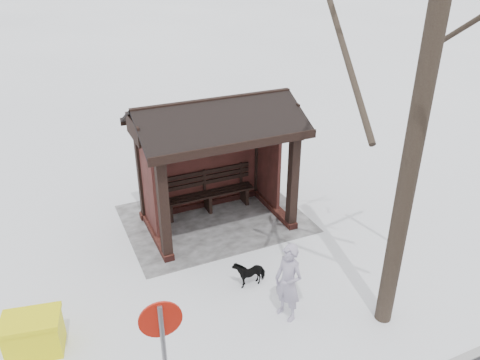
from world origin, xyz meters
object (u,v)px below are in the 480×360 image
(pedestrian, at_px, (288,282))
(dog, at_px, (249,272))
(road_sign, at_px, (162,338))
(grit_bin, at_px, (34,334))
(bus_shelter, at_px, (213,136))

(pedestrian, bearing_deg, dog, 171.53)
(dog, bearing_deg, road_sign, -48.34)
(dog, height_order, grit_bin, grit_bin)
(grit_bin, relative_size, road_sign, 0.47)
(pedestrian, xyz_separation_m, grit_bin, (4.14, -0.99, -0.40))
(pedestrian, relative_size, grit_bin, 1.50)
(pedestrian, height_order, grit_bin, pedestrian)
(pedestrian, bearing_deg, bus_shelter, 159.64)
(dog, bearing_deg, pedestrian, 8.32)
(bus_shelter, relative_size, road_sign, 1.67)
(pedestrian, relative_size, dog, 2.37)
(bus_shelter, distance_m, dog, 3.14)
(dog, bearing_deg, bus_shelter, 171.11)
(bus_shelter, bearing_deg, grit_bin, 31.91)
(bus_shelter, relative_size, pedestrian, 2.39)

